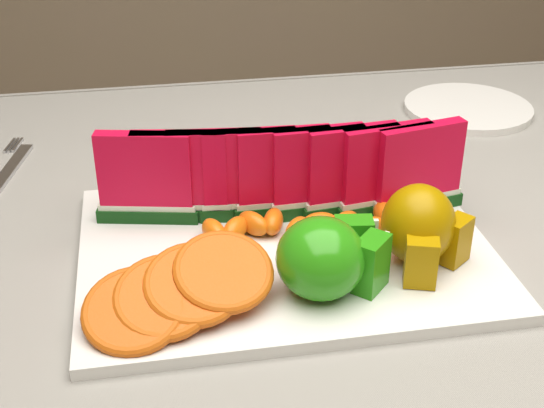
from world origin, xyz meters
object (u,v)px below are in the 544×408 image
(apple_cluster, at_px, (328,258))
(side_plate, at_px, (468,108))
(pear_cluster, at_px, (421,227))
(fork, at_px, (6,173))
(platter, at_px, (285,250))

(apple_cluster, bearing_deg, side_plate, 52.71)
(pear_cluster, height_order, fork, pear_cluster)
(fork, bearing_deg, platter, -38.01)
(platter, height_order, fork, platter)
(apple_cluster, xyz_separation_m, pear_cluster, (0.09, 0.03, 0.01))
(side_plate, bearing_deg, pear_cluster, -119.36)
(platter, xyz_separation_m, side_plate, (0.33, 0.32, -0.00))
(platter, relative_size, side_plate, 2.17)
(platter, xyz_separation_m, pear_cluster, (0.12, -0.05, 0.04))
(fork, bearing_deg, pear_cluster, -34.27)
(platter, xyz_separation_m, fork, (-0.30, 0.23, -0.00))
(apple_cluster, height_order, side_plate, apple_cluster)
(apple_cluster, distance_m, pear_cluster, 0.10)
(apple_cluster, bearing_deg, platter, 106.65)
(pear_cluster, relative_size, side_plate, 0.49)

